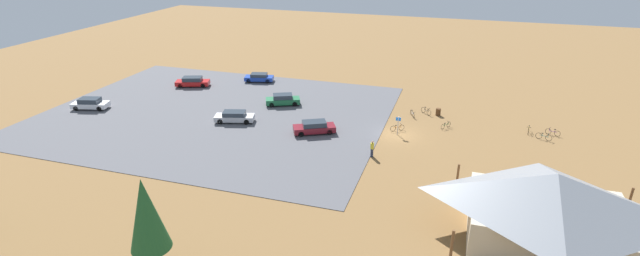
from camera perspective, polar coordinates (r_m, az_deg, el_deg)
The scene contains 20 objects.
ground at distance 52.35m, azimuth 9.42°, elevation -0.81°, with size 160.00×160.00×0.00m, color olive.
parking_lot_asphalt at distance 59.27m, azimuth -12.69°, elevation 1.84°, with size 41.87×33.43×0.05m, color #56565B.
bike_pavilion at distance 37.00m, azimuth 26.71°, elevation -8.41°, with size 13.28×10.20×5.54m.
trash_bin at distance 58.78m, azimuth 14.41°, elevation 1.94°, with size 0.60×0.60×0.90m, color brown.
lot_sign at distance 51.76m, azimuth 9.63°, elevation 0.59°, with size 0.56×0.08×2.20m.
pine_far_east at distance 30.90m, azimuth -20.69°, elevation -9.99°, with size 2.56×2.56×7.32m.
bicycle_green_edge_south at distance 55.18m, azimuth 15.29°, elevation 0.32°, with size 1.02×1.36×0.75m.
bicycle_white_lone_west at distance 57.73m, azimuth 11.36°, elevation 1.73°, with size 0.75×1.64×0.77m.
bicycle_orange_yard_left at distance 53.21m, azimuth 9.54°, elevation 0.01°, with size 1.48×0.98×0.83m.
bicycle_teal_near_sign at distance 55.85m, azimuth 25.94°, elevation -0.97°, with size 1.61×0.70×0.85m.
bicycle_black_yard_center at distance 58.91m, azimuth 12.98°, elevation 2.06°, with size 1.34×1.21×0.87m.
bicycle_yellow_lone_east at distance 57.04m, azimuth 24.39°, elevation -0.19°, with size 0.48×1.66×0.83m.
bicycle_purple_by_bin at distance 57.57m, azimuth 26.84°, elevation -0.47°, with size 1.49×0.72×0.78m.
car_silver_second_row at distance 55.70m, azimuth -10.54°, elevation 1.39°, with size 4.90×2.90×1.32m.
car_white_far_end at distance 65.83m, azimuth -26.55°, elevation 2.72°, with size 4.75×2.83×1.42m.
car_blue_aisle_side at distance 70.69m, azimuth -7.55°, elevation 6.22°, with size 4.54×2.74×1.25m.
car_green_inner_stall at distance 60.45m, azimuth -4.63°, elevation 3.51°, with size 4.72×3.39×1.45m.
car_maroon_mid_lot at distance 51.66m, azimuth -0.72°, elevation 0.09°, with size 4.97×3.70×1.41m.
car_red_front_row at distance 70.33m, azimuth -15.49°, elevation 5.54°, with size 5.12×3.28×1.41m.
visitor_crossing_yard at distance 46.54m, azimuth 6.46°, elevation -2.53°, with size 0.36×0.36×1.75m.
Camera 1 is at (-6.03, 47.63, 20.87)m, focal length 25.87 mm.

